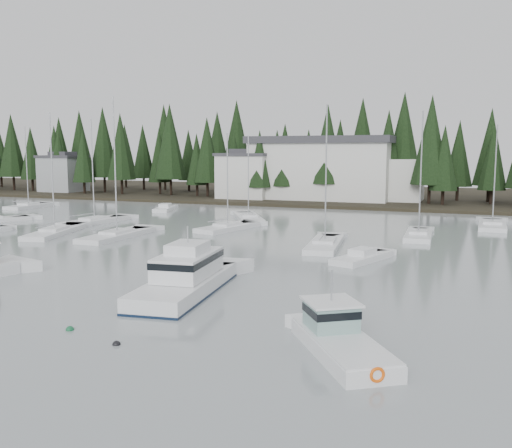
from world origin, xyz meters
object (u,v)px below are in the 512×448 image
Objects in this scene: sailboat_6 at (325,246)px; runabout_3 at (165,209)px; harbor_inn at (333,169)px; sailboat_3 at (492,227)px; sailboat_9 at (248,219)px; cabin_cruiser_center at (186,281)px; house_far_west at (63,173)px; sailboat_12 at (55,234)px; sailboat_8 at (117,237)px; sailboat_10 at (95,223)px; lobster_boat_teal at (339,342)px; sailboat_2 at (228,229)px; house_west at (246,175)px; sailboat_4 at (29,207)px; runabout_1 at (362,259)px; sailboat_7 at (419,237)px.

runabout_3 is (-30.73, 23.32, 0.06)m from sailboat_6.
harbor_inn is at bearing 5.51° from sailboat_6.
sailboat_3 is 1.09× the size of sailboat_9.
harbor_inn is at bearing -1.43° from cabin_cruiser_center.
sailboat_12 is at bearing -51.00° from house_far_west.
sailboat_10 is at bearing 45.78° from sailboat_8.
lobster_boat_teal is 49.57m from sailboat_9.
sailboat_3 is (82.54, -24.43, -4.35)m from house_far_west.
sailboat_10 reaches higher than harbor_inn.
sailboat_2 is at bearing 53.41° from sailboat_6.
house_west is 1.30× the size of lobster_boat_teal.
lobster_boat_teal is 0.55× the size of sailboat_12.
sailboat_4 is 0.89× the size of sailboat_8.
runabout_3 is at bearing 18.67° from sailboat_8.
harbor_inn is 47.98m from sailboat_6.
sailboat_10 is at bearing 105.27° from sailboat_2.
sailboat_12 is (-43.85, -23.35, 0.01)m from sailboat_3.
sailboat_2 is 0.86× the size of sailboat_4.
sailboat_2 reaches higher than house_west.
runabout_1 and runabout_3 have the same top height.
sailboat_2 is at bearing 158.57° from sailboat_9.
sailboat_6 is 38.57m from runabout_3.
lobster_boat_teal is at bearing 172.21° from sailboat_3.
lobster_boat_teal is 63.39m from runabout_3.
house_west is 42.05m from house_far_west.
harbor_inn is 4.17× the size of runabout_1.
runabout_3 is at bearing 87.35° from sailboat_3.
sailboat_7 reaches higher than sailboat_9.
house_far_west is 1.20× the size of runabout_1.
sailboat_3 is 13.62m from sailboat_7.
lobster_boat_teal is 28.19m from sailboat_6.
house_far_west is at bearing 11.96° from lobster_boat_teal.
cabin_cruiser_center is at bearing -70.82° from house_west.
cabin_cruiser_center is 1.02× the size of sailboat_2.
sailboat_2 is at bearing -42.05° from sailboat_8.
sailboat_2 is at bearing -81.63° from sailboat_10.
sailboat_12 is at bearing -161.96° from sailboat_10.
sailboat_10 is 1.87× the size of runabout_1.
sailboat_8 reaches higher than sailboat_2.
sailboat_7 is 15.02m from runabout_1.
house_far_west reaches higher than cabin_cruiser_center.
sailboat_10 is 37.64m from runabout_1.
sailboat_3 reaches higher than sailboat_2.
sailboat_9 is at bearing -27.78° from house_far_west.
sailboat_10 is at bearing 38.11° from cabin_cruiser_center.
sailboat_8 is (46.27, -47.26, -4.33)m from house_far_west.
house_far_west reaches higher than runabout_1.
sailboat_10 reaches higher than sailboat_9.
sailboat_12 is at bearing 87.82° from sailboat_6.
harbor_inn is at bearing -20.26° from lobster_boat_teal.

